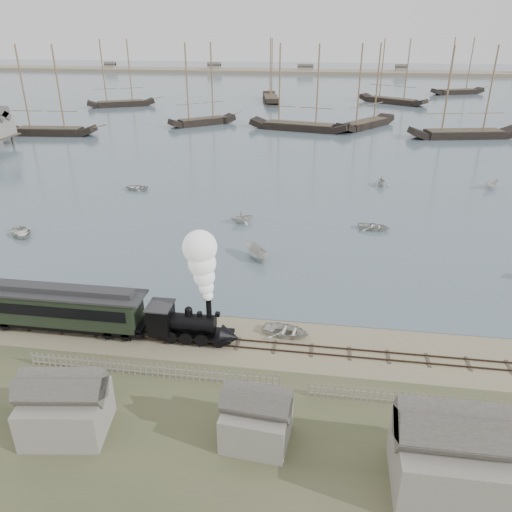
# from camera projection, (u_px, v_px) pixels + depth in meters

# --- Properties ---
(ground) EXTENTS (600.00, 600.00, 0.00)m
(ground) POSITION_uv_depth(u_px,v_px,m) (254.00, 332.00, 42.36)
(ground) COLOR tan
(ground) RESTS_ON ground
(harbor_water) EXTENTS (600.00, 336.00, 0.06)m
(harbor_water) POSITION_uv_depth(u_px,v_px,m) (319.00, 92.00, 194.89)
(harbor_water) COLOR #4A606A
(harbor_water) RESTS_ON ground
(rail_track) EXTENTS (120.00, 1.80, 0.16)m
(rail_track) POSITION_uv_depth(u_px,v_px,m) (250.00, 345.00, 40.55)
(rail_track) COLOR #35261D
(rail_track) RESTS_ON ground
(picket_fence_west) EXTENTS (19.00, 0.10, 1.20)m
(picket_fence_west) POSITION_uv_depth(u_px,v_px,m) (153.00, 376.00, 36.94)
(picket_fence_west) COLOR gray
(picket_fence_west) RESTS_ON ground
(picket_fence_east) EXTENTS (15.00, 0.10, 1.20)m
(picket_fence_east) POSITION_uv_depth(u_px,v_px,m) (418.00, 407.00, 33.97)
(picket_fence_east) COLOR gray
(picket_fence_east) RESTS_ON ground
(shed_left) EXTENTS (5.00, 4.00, 4.10)m
(shed_left) POSITION_uv_depth(u_px,v_px,m) (70.00, 430.00, 32.02)
(shed_left) COLOR gray
(shed_left) RESTS_ON ground
(shed_mid) EXTENTS (4.00, 3.50, 3.60)m
(shed_mid) POSITION_uv_depth(u_px,v_px,m) (256.00, 439.00, 31.33)
(shed_mid) COLOR gray
(shed_mid) RESTS_ON ground
(shed_right) EXTENTS (6.00, 5.00, 5.10)m
(shed_right) POSITION_uv_depth(u_px,v_px,m) (444.00, 488.00, 28.07)
(shed_right) COLOR gray
(shed_right) RESTS_ON ground
(far_spit) EXTENTS (500.00, 20.00, 1.80)m
(far_spit) POSITION_uv_depth(u_px,v_px,m) (324.00, 74.00, 266.68)
(far_spit) COLOR tan
(far_spit) RESTS_ON ground
(locomotive) EXTENTS (7.44, 2.78, 9.27)m
(locomotive) POSITION_uv_depth(u_px,v_px,m) (199.00, 296.00, 39.30)
(locomotive) COLOR black
(locomotive) RESTS_ON ground
(passenger_coach) EXTENTS (14.88, 2.87, 3.61)m
(passenger_coach) POSITION_uv_depth(u_px,v_px,m) (59.00, 306.00, 41.76)
(passenger_coach) COLOR black
(passenger_coach) RESTS_ON ground
(beached_dinghy) EXTENTS (3.45, 4.36, 0.81)m
(beached_dinghy) POSITION_uv_depth(u_px,v_px,m) (286.00, 331.00, 41.75)
(beached_dinghy) COLOR beige
(beached_dinghy) RESTS_ON ground
(rowboat_0) EXTENTS (5.25, 5.20, 0.89)m
(rowboat_0) POSITION_uv_depth(u_px,v_px,m) (21.00, 232.00, 61.26)
(rowboat_0) COLOR beige
(rowboat_0) RESTS_ON harbor_water
(rowboat_1) EXTENTS (3.90, 4.06, 1.65)m
(rowboat_1) POSITION_uv_depth(u_px,v_px,m) (242.00, 217.00, 65.11)
(rowboat_1) COLOR beige
(rowboat_1) RESTS_ON harbor_water
(rowboat_2) EXTENTS (4.00, 3.50, 1.51)m
(rowboat_2) POSITION_uv_depth(u_px,v_px,m) (256.00, 252.00, 55.12)
(rowboat_2) COLOR beige
(rowboat_2) RESTS_ON harbor_water
(rowboat_3) EXTENTS (3.33, 4.31, 0.82)m
(rowboat_3) POSITION_uv_depth(u_px,v_px,m) (374.00, 227.00, 63.11)
(rowboat_3) COLOR beige
(rowboat_3) RESTS_ON harbor_water
(rowboat_5) EXTENTS (3.11, 3.25, 1.26)m
(rowboat_5) POSITION_uv_depth(u_px,v_px,m) (491.00, 185.00, 78.94)
(rowboat_5) COLOR beige
(rowboat_5) RESTS_ON harbor_water
(rowboat_6) EXTENTS (3.09, 4.06, 0.79)m
(rowboat_6) POSITION_uv_depth(u_px,v_px,m) (136.00, 187.00, 78.48)
(rowboat_6) COLOR beige
(rowboat_6) RESTS_ON harbor_water
(rowboat_7) EXTENTS (3.20, 2.82, 1.59)m
(rowboat_7) POSITION_uv_depth(u_px,v_px,m) (381.00, 181.00, 80.21)
(rowboat_7) COLOR beige
(rowboat_7) RESTS_ON harbor_water
(schooner_0) EXTENTS (21.97, 6.70, 20.00)m
(schooner_0) POSITION_uv_depth(u_px,v_px,m) (43.00, 91.00, 113.58)
(schooner_0) COLOR black
(schooner_0) RESTS_ON harbor_water
(schooner_1) EXTENTS (16.48, 14.60, 20.00)m
(schooner_1) POSITION_uv_depth(u_px,v_px,m) (201.00, 84.00, 125.40)
(schooner_1) COLOR black
(schooner_1) RESTS_ON harbor_water
(schooner_2) EXTENTS (25.33, 11.09, 20.00)m
(schooner_2) POSITION_uv_depth(u_px,v_px,m) (300.00, 88.00, 119.06)
(schooner_2) COLOR black
(schooner_2) RESTS_ON harbor_water
(schooner_3) EXTENTS (16.15, 19.95, 20.00)m
(schooner_3) POSITION_uv_depth(u_px,v_px,m) (369.00, 86.00, 122.23)
(schooner_3) COLOR black
(schooner_3) RESTS_ON harbor_water
(schooner_4) EXTENTS (25.80, 10.91, 20.00)m
(schooner_4) POSITION_uv_depth(u_px,v_px,m) (471.00, 92.00, 110.73)
(schooner_4) COLOR black
(schooner_4) RESTS_ON harbor_water
(schooner_6) EXTENTS (20.67, 13.68, 20.00)m
(schooner_6) POSITION_uv_depth(u_px,v_px,m) (118.00, 73.00, 154.82)
(schooner_6) COLOR black
(schooner_6) RESTS_ON harbor_water
(schooner_7) EXTENTS (8.99, 22.58, 20.00)m
(schooner_7) POSITION_uv_depth(u_px,v_px,m) (271.00, 70.00, 164.79)
(schooner_7) COLOR black
(schooner_7) RESTS_ON harbor_water
(schooner_8) EXTENTS (22.14, 17.49, 20.00)m
(schooner_8) POSITION_uv_depth(u_px,v_px,m) (396.00, 71.00, 160.90)
(schooner_8) COLOR black
(schooner_8) RESTS_ON harbor_water
(schooner_9) EXTENTS (20.65, 12.02, 20.00)m
(schooner_9) POSITION_uv_depth(u_px,v_px,m) (462.00, 66.00, 183.01)
(schooner_9) COLOR black
(schooner_9) RESTS_ON harbor_water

